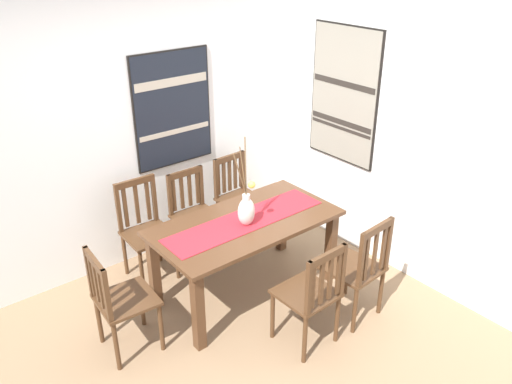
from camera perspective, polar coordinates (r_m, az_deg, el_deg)
ground_plane at (r=4.26m, az=-0.34°, el=-17.31°), size 6.40×6.40×0.03m
wall_back at (r=4.94m, az=-14.12°, el=6.97°), size 6.40×0.12×2.70m
wall_side at (r=4.75m, az=17.50°, el=5.77°), size 0.12×6.40×2.70m
dining_table at (r=4.50m, az=-1.16°, el=-4.50°), size 1.62×0.84×0.74m
table_runner at (r=4.43m, az=-1.18°, el=-3.15°), size 1.49×0.36×0.01m
centerpiece_vase at (r=4.30m, az=-1.06°, el=-1.88°), size 0.20×0.15×0.76m
chair_0 at (r=4.37m, az=11.23°, el=-8.17°), size 0.45×0.45×0.94m
chair_1 at (r=4.03m, az=6.13°, el=-11.04°), size 0.43×0.43×0.92m
chair_2 at (r=4.10m, az=-14.85°, el=-11.35°), size 0.45×0.45×0.90m
chair_3 at (r=5.43m, az=-2.01°, el=-0.38°), size 0.44×0.44×0.90m
chair_4 at (r=4.91m, az=-12.07°, el=-4.01°), size 0.43×0.43×0.95m
chair_5 at (r=5.13m, az=-6.82°, el=-2.34°), size 0.42×0.42×0.89m
painting_on_back_wall at (r=5.05m, az=-9.17°, el=8.99°), size 0.82×0.05×1.11m
painting_on_side_wall at (r=5.12m, az=9.67°, el=10.44°), size 0.05×0.82×1.31m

